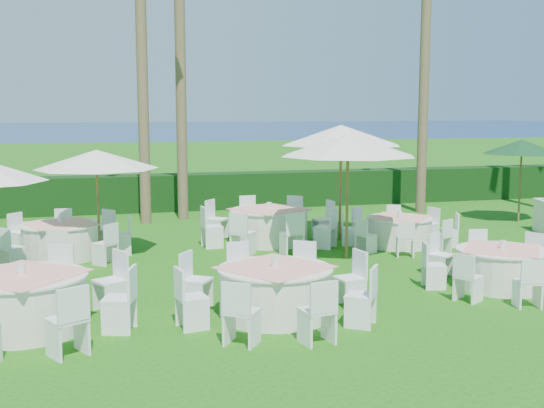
{
  "coord_description": "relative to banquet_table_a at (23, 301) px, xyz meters",
  "views": [
    {
      "loc": [
        -3.35,
        -10.74,
        3.37
      ],
      "look_at": [
        0.41,
        3.57,
        1.3
      ],
      "focal_mm": 45.0,
      "sensor_mm": 36.0,
      "label": 1
    }
  ],
  "objects": [
    {
      "name": "umbrella_green",
      "position": [
        13.43,
        6.9,
        1.8
      ],
      "size": [
        2.29,
        2.29,
        2.47
      ],
      "color": "brown",
      "rests_on": "ground"
    },
    {
      "name": "palm_d",
      "position": [
        11.5,
        9.49,
        4.55
      ],
      "size": [
        4.4,
        3.95,
        9.09
      ],
      "color": "brown",
      "rests_on": "ground"
    },
    {
      "name": "banquet_table_b",
      "position": [
        3.92,
        -0.32,
        -0.02
      ],
      "size": [
        3.31,
        3.31,
        0.99
      ],
      "color": "silver",
      "rests_on": "ground"
    },
    {
      "name": "banquet_table_a",
      "position": [
        0.0,
        0.0,
        0.0
      ],
      "size": [
        3.43,
        3.43,
        1.04
      ],
      "color": "silver",
      "rests_on": "ground"
    },
    {
      "name": "palm_b",
      "position": [
        2.58,
        9.5,
        4.45
      ],
      "size": [
        4.4,
        4.01,
        8.9
      ],
      "color": "brown",
      "rests_on": "ground"
    },
    {
      "name": "hedge",
      "position": [
        4.47,
        11.98,
        0.14
      ],
      "size": [
        34.0,
        1.0,
        1.2
      ],
      "primitive_type": "cube",
      "color": "black",
      "rests_on": "ground"
    },
    {
      "name": "ground",
      "position": [
        4.47,
        -0.02,
        -0.46
      ],
      "size": [
        120.0,
        120.0,
        0.0
      ],
      "primitive_type": "plane",
      "color": "#165E10",
      "rests_on": "ground"
    },
    {
      "name": "palm_c",
      "position": [
        3.75,
        10.06,
        6.1
      ],
      "size": [
        4.37,
        4.25,
        12.13
      ],
      "color": "brown",
      "rests_on": "ground"
    },
    {
      "name": "umbrella_d",
      "position": [
        7.25,
        5.63,
        2.25
      ],
      "size": [
        3.15,
        3.15,
        2.97
      ],
      "color": "brown",
      "rests_on": "ground"
    },
    {
      "name": "banquet_table_e",
      "position": [
        5.36,
        5.66,
        0.0
      ],
      "size": [
        3.49,
        3.49,
        1.04
      ],
      "color": "silver",
      "rests_on": "ground"
    },
    {
      "name": "banquet_table_f",
      "position": [
        8.39,
        4.5,
        -0.08
      ],
      "size": [
        2.81,
        2.81,
        0.88
      ],
      "color": "silver",
      "rests_on": "ground"
    },
    {
      "name": "ocean",
      "position": [
        4.47,
        101.98,
        -0.46
      ],
      "size": [
        260.0,
        260.0,
        0.0
      ],
      "primitive_type": "plane",
      "color": "#07194D",
      "rests_on": "ground"
    },
    {
      "name": "banquet_table_c",
      "position": [
        8.54,
        0.34,
        -0.06
      ],
      "size": [
        2.98,
        2.98,
        0.91
      ],
      "color": "silver",
      "rests_on": "ground"
    },
    {
      "name": "banquet_table_d",
      "position": [
        0.35,
        5.22,
        -0.04
      ],
      "size": [
        3.13,
        3.13,
        0.95
      ],
      "color": "silver",
      "rests_on": "ground"
    },
    {
      "name": "umbrella_b",
      "position": [
        6.62,
        3.49,
        2.11
      ],
      "size": [
        3.1,
        3.1,
        2.82
      ],
      "color": "brown",
      "rests_on": "ground"
    },
    {
      "name": "umbrella_c",
      "position": [
        1.19,
        4.99,
        1.79
      ],
      "size": [
        2.75,
        2.75,
        2.46
      ],
      "color": "brown",
      "rests_on": "ground"
    }
  ]
}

